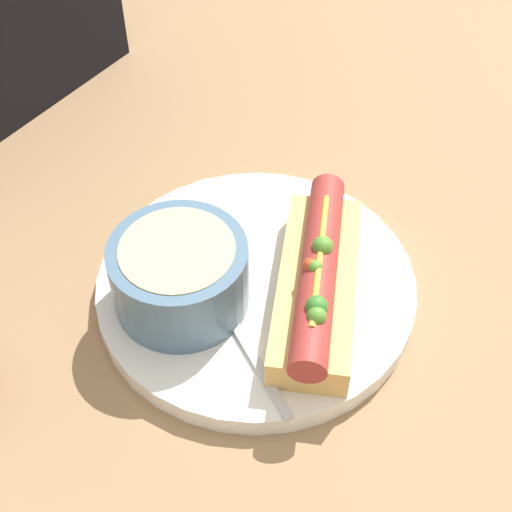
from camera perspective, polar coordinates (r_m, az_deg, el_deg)
ground_plane at (r=0.60m, az=0.00°, el=-3.02°), size 4.00×4.00×0.00m
dinner_plate at (r=0.59m, az=0.00°, el=-2.45°), size 0.26×0.26×0.02m
hot_dog at (r=0.56m, az=4.94°, el=-2.03°), size 0.19×0.13×0.06m
soup_bowl at (r=0.55m, az=-6.14°, el=-1.31°), size 0.11×0.11×0.06m
spoon at (r=0.56m, az=-2.37°, el=-4.38°), size 0.08×0.13×0.01m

